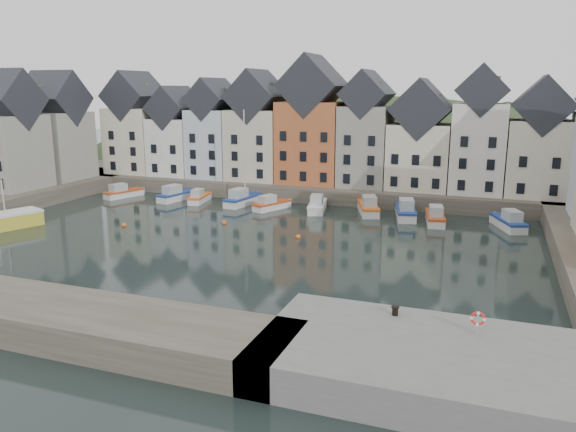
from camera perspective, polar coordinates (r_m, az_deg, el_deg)
The scene contains 19 objects.
ground at distance 55.81m, azimuth -6.49°, elevation -2.96°, with size 260.00×260.00×0.00m, color black.
far_quay at distance 82.81m, azimuth 2.83°, elevation 3.02°, with size 90.00×16.00×2.00m, color #474236.
near_quay at distance 31.34m, azimuth 14.14°, elevation -14.37°, with size 18.00×10.00×2.00m, color #60605E.
hillside at distance 111.71m, azimuth 6.76°, elevation -4.47°, with size 153.60×70.40×64.00m.
far_terrace at distance 79.02m, azimuth 4.70°, elevation 8.27°, with size 72.37×8.16×17.78m.
left_terrace at distance 86.32m, azimuth -24.44°, elevation 7.56°, with size 7.65×17.00×15.69m.
mooring_buoys at distance 62.13m, azimuth -7.59°, elevation -1.21°, with size 20.50×5.50×0.50m.
boat_a at distance 82.93m, azimuth -16.45°, elevation 2.28°, with size 3.50×6.08×2.23m.
boat_b at distance 78.93m, azimuth -11.31°, elevation 2.09°, with size 3.09×6.64×2.45m.
boat_c at distance 77.08m, azimuth -8.99°, elevation 1.84°, with size 2.57×5.62×2.08m.
boat_d at distance 74.49m, azimuth -4.71°, elevation 1.74°, with size 2.94×6.84×12.66m.
boat_e at distance 71.51m, azimuth -1.74°, elevation 1.16°, with size 3.82×5.81×2.14m.
boat_f at distance 70.54m, azimuth 2.99°, elevation 1.05°, with size 3.24×6.61×2.44m.
boat_g at distance 69.80m, azimuth 8.17°, elevation 0.86°, with size 4.20×7.11×2.61m.
boat_h at distance 68.32m, azimuth 11.87°, elevation 0.47°, with size 3.64×7.29×2.68m.
boat_i at distance 66.28m, azimuth 14.73°, elevation -0.13°, with size 2.97×6.54×2.42m.
boat_j at distance 66.34m, azimuth 21.51°, elevation -0.60°, with size 4.12×6.63×2.44m.
mooring_bollard at distance 34.23m, azimuth 10.83°, elevation -9.39°, with size 0.48×0.48×0.56m.
life_ring_post at distance 32.73m, azimuth 18.72°, elevation -9.88°, with size 0.80×0.17×1.30m.
Camera 1 is at (24.38, -47.87, 15.13)m, focal length 35.00 mm.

